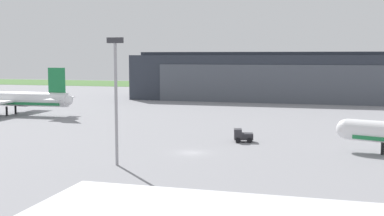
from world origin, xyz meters
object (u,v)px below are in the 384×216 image
Objects in this scene: pushback_tractor at (242,136)px; apron_light_mast at (116,91)px; maintenance_hangar at (271,77)px; airliner_far_right at (6,99)px.

apron_light_mast reaches higher than pushback_tractor.
maintenance_hangar is 92.93m from airliner_far_right.
airliner_far_right is at bearing 160.10° from pushback_tractor.
pushback_tractor is 29.72m from apron_light_mast.
pushback_tractor is (5.12, -92.52, -7.04)m from maintenance_hangar.
apron_light_mast is (-14.33, -24.18, 9.65)m from pushback_tractor.
airliner_far_right is 73.53m from apron_light_mast.
pushback_tractor is 0.21× the size of apron_light_mast.
pushback_tractor is at bearing 59.34° from apron_light_mast.
maintenance_hangar is 92.93m from pushback_tractor.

